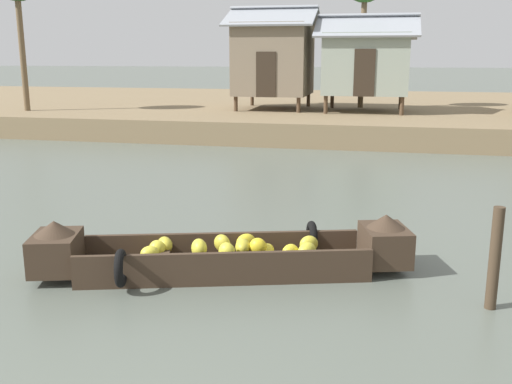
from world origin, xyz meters
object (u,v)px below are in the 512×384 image
stilt_house_left (274,58)px  mooring_post (495,259)px  banana_boat (225,254)px  stilt_house_mid_left (366,62)px

stilt_house_left → mooring_post: 19.04m
stilt_house_left → banana_boat: bearing=-81.4°
mooring_post → banana_boat: bearing=173.1°
banana_boat → stilt_house_left: 17.81m
banana_boat → stilt_house_left: size_ratio=1.26×
banana_boat → mooring_post: mooring_post is taller
banana_boat → mooring_post: bearing=-6.9°
banana_boat → stilt_house_mid_left: 17.29m
stilt_house_mid_left → mooring_post: stilt_house_mid_left is taller
banana_boat → stilt_house_left: bearing=98.6°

